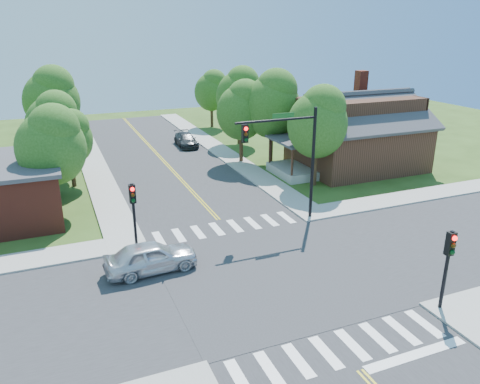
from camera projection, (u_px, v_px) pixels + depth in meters
name	position (u px, v px, depth m)	size (l,w,h in m)	color
ground	(269.00, 275.00, 23.47)	(100.00, 100.00, 0.00)	#2F4917
road_ns	(270.00, 274.00, 23.46)	(10.00, 90.00, 0.04)	#2D2D30
road_ew	(270.00, 274.00, 23.46)	(90.00, 10.00, 0.04)	#2D2D30
intersection_patch	(269.00, 275.00, 23.47)	(10.20, 10.20, 0.06)	#2D2D30
sidewalk_ne	(350.00, 161.00, 42.88)	(40.00, 40.00, 0.14)	#9E9B93
crosswalk_north	(226.00, 227.00, 28.85)	(8.85, 2.00, 0.01)	white
crosswalk_south	(339.00, 348.00, 18.05)	(8.85, 2.00, 0.01)	white
centerline	(270.00, 274.00, 23.45)	(0.30, 90.00, 0.01)	gold
stop_bar	(416.00, 355.00, 17.75)	(4.60, 0.45, 0.09)	white
signal_mast_ne	(289.00, 148.00, 28.10)	(5.30, 0.42, 7.20)	black
signal_pole_se	(449.00, 256.00, 19.68)	(0.34, 0.42, 3.80)	black
signal_pole_nw	(133.00, 204.00, 25.42)	(0.34, 0.42, 3.80)	black
house_ne	(357.00, 130.00, 40.15)	(13.05, 8.80, 7.11)	#351D12
tree_e_a	(319.00, 120.00, 34.94)	(4.59, 4.36, 7.80)	#382314
tree_e_b	(273.00, 102.00, 40.38)	(4.96, 4.71, 8.44)	#382314
tree_e_c	(240.00, 93.00, 47.62)	(4.73, 4.50, 8.05)	#382314
tree_e_d	(212.00, 89.00, 56.04)	(4.07, 3.86, 6.92)	#382314
tree_w_a	(52.00, 143.00, 29.37)	(4.32, 4.10, 7.34)	#382314
tree_w_b	(54.00, 122.00, 36.43)	(4.23, 4.02, 7.19)	#382314
tree_w_c	(52.00, 97.00, 42.58)	(5.02, 4.77, 8.54)	#382314
tree_w_d	(51.00, 102.00, 50.95)	(3.49, 3.32, 5.93)	#382314
tree_house	(242.00, 109.00, 41.00)	(4.40, 4.18, 7.48)	#382314
tree_bldg	(69.00, 136.00, 35.02)	(3.55, 3.38, 6.04)	#382314
car_silver	(151.00, 257.00, 23.52)	(4.74, 2.13, 1.58)	silver
car_dgrey	(186.00, 140.00, 48.03)	(2.06, 4.61, 1.31)	#2C3031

